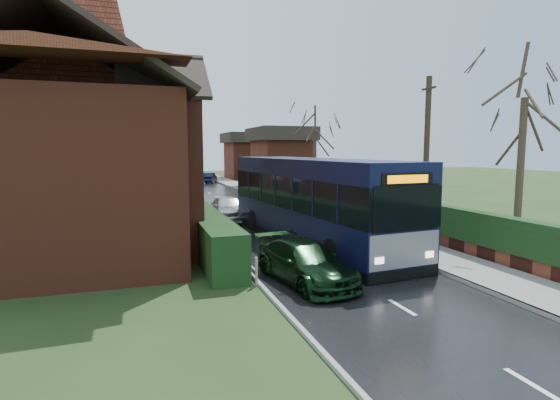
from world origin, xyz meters
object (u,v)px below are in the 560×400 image
object	(u,v)px
bus	(313,202)
car_silver	(228,208)
brick_house	(80,144)
telegraph_pole	(426,159)
car_green	(305,262)
bus_stop_sign	(352,194)

from	to	relation	value
bus	car_silver	bearing A→B (deg)	101.61
brick_house	telegraph_pole	distance (m)	15.03
bus	car_green	size ratio (longest dim) A/B	2.83
car_silver	bus_stop_sign	xyz separation A→B (m)	(4.70, -6.51, 1.32)
brick_house	car_green	size ratio (longest dim) A/B	3.30
bus	telegraph_pole	world-z (taller)	telegraph_pole
car_silver	car_green	xyz separation A→B (m)	(-0.10, -12.61, -0.10)
bus	bus_stop_sign	size ratio (longest dim) A/B	4.02
bus	telegraph_pole	xyz separation A→B (m)	(5.00, -1.04, 1.85)
brick_house	car_silver	bearing A→B (deg)	33.22
brick_house	car_green	world-z (taller)	brick_house
brick_house	bus	bearing A→B (deg)	-15.89
car_silver	telegraph_pole	world-z (taller)	telegraph_pole
car_green	bus_stop_sign	xyz separation A→B (m)	(4.80, 6.10, 1.42)
bus	car_green	xyz separation A→B (m)	(-2.40, -5.15, -1.22)
brick_house	car_green	distance (m)	11.26
brick_house	telegraph_pole	bearing A→B (deg)	-14.50
car_silver	bus_stop_sign	bearing A→B (deg)	-52.51
car_silver	brick_house	bearing A→B (deg)	-145.12
car_green	bus	bearing A→B (deg)	56.83
bus	bus_stop_sign	world-z (taller)	bus
bus	car_silver	size ratio (longest dim) A/B	2.88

